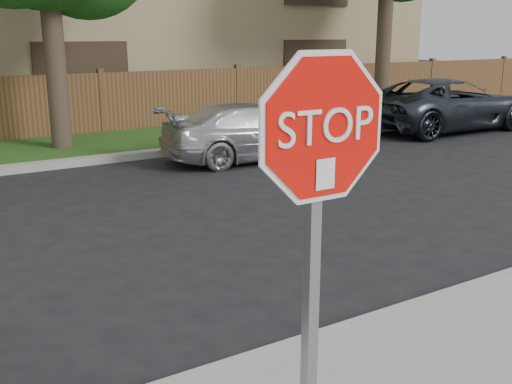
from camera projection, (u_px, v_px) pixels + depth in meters
stop_sign at (319, 192)px, 2.91m from camera, size 1.01×0.13×2.55m
sedan_right at (257, 132)px, 12.44m from camera, size 4.17×2.04×1.17m
sedan_far_right at (447, 105)px, 16.17m from camera, size 5.06×2.40×1.40m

